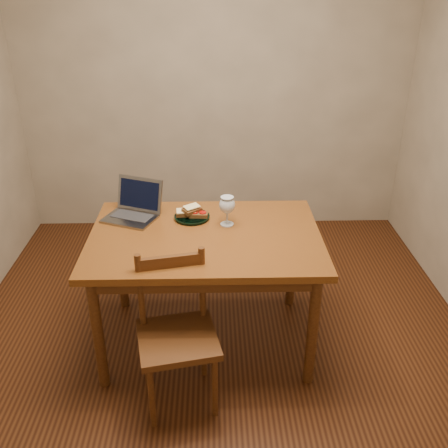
{
  "coord_description": "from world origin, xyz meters",
  "views": [
    {
      "loc": [
        -0.02,
        -2.5,
        2.06
      ],
      "look_at": [
        0.04,
        -0.02,
        0.8
      ],
      "focal_mm": 40.0,
      "sensor_mm": 36.0,
      "label": 1
    }
  ],
  "objects_px": {
    "table": "(205,248)",
    "plate": "(192,217)",
    "chair": "(177,328)",
    "milk_glass": "(227,211)",
    "laptop": "(135,207)"
  },
  "relations": [
    {
      "from": "chair",
      "to": "milk_glass",
      "type": "xyz_separation_m",
      "value": [
        0.27,
        0.58,
        0.37
      ]
    },
    {
      "from": "table",
      "to": "milk_glass",
      "type": "distance_m",
      "value": 0.25
    },
    {
      "from": "plate",
      "to": "chair",
      "type": "bearing_deg",
      "value": -95.46
    },
    {
      "from": "table",
      "to": "plate",
      "type": "height_order",
      "value": "plate"
    },
    {
      "from": "chair",
      "to": "milk_glass",
      "type": "distance_m",
      "value": 0.74
    },
    {
      "from": "plate",
      "to": "table",
      "type": "bearing_deg",
      "value": -68.5
    },
    {
      "from": "chair",
      "to": "laptop",
      "type": "bearing_deg",
      "value": 99.8
    },
    {
      "from": "chair",
      "to": "laptop",
      "type": "xyz_separation_m",
      "value": [
        -0.28,
        0.72,
        0.34
      ]
    },
    {
      "from": "milk_glass",
      "to": "chair",
      "type": "bearing_deg",
      "value": -114.92
    },
    {
      "from": "laptop",
      "to": "chair",
      "type": "bearing_deg",
      "value": -46.25
    },
    {
      "from": "table",
      "to": "milk_glass",
      "type": "bearing_deg",
      "value": 43.07
    },
    {
      "from": "plate",
      "to": "laptop",
      "type": "distance_m",
      "value": 0.35
    },
    {
      "from": "plate",
      "to": "laptop",
      "type": "relative_size",
      "value": 0.57
    },
    {
      "from": "chair",
      "to": "plate",
      "type": "distance_m",
      "value": 0.73
    },
    {
      "from": "table",
      "to": "chair",
      "type": "height_order",
      "value": "chair"
    }
  ]
}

